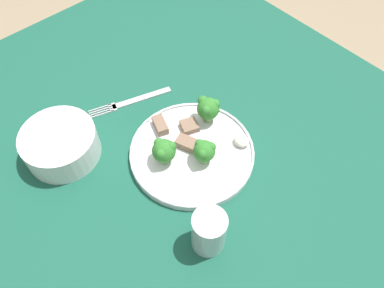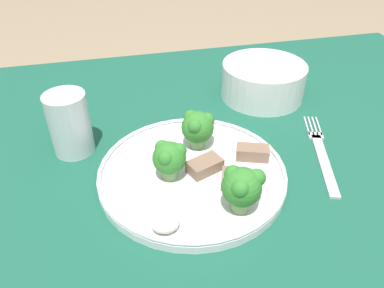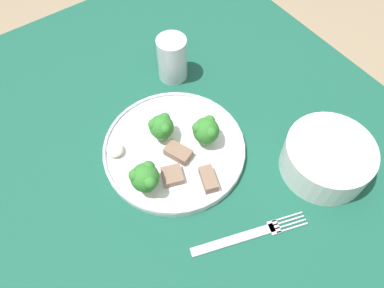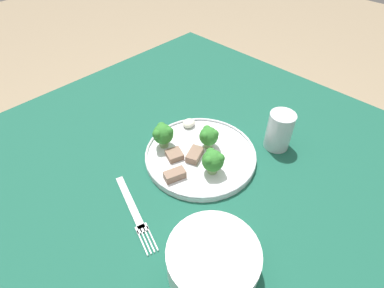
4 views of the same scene
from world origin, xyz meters
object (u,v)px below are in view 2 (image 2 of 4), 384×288
at_px(dinner_plate, 192,173).
at_px(cream_bowl, 263,82).
at_px(fork, 321,153).
at_px(drinking_glass, 70,127).

bearing_deg(dinner_plate, cream_bowl, 47.21).
bearing_deg(fork, cream_bowl, 96.29).
xyz_separation_m(fork, cream_bowl, (-0.02, 0.19, 0.03)).
relative_size(dinner_plate, cream_bowl, 1.70).
xyz_separation_m(cream_bowl, drinking_glass, (-0.35, -0.09, 0.01)).
bearing_deg(cream_bowl, dinner_plate, -132.79).
relative_size(dinner_plate, fork, 1.34).
relative_size(dinner_plate, drinking_glass, 2.72).
bearing_deg(cream_bowl, drinking_glass, -164.92).
height_order(fork, cream_bowl, cream_bowl).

